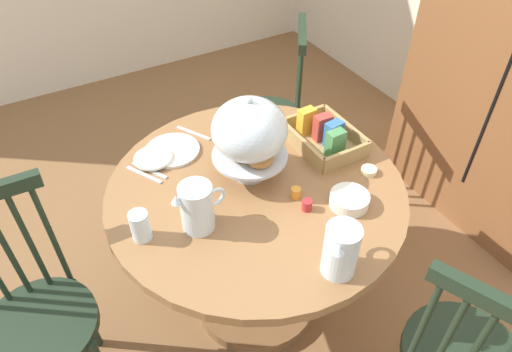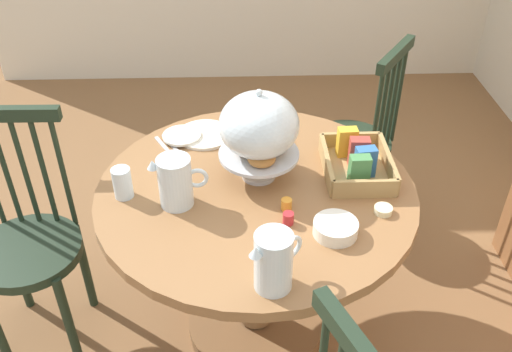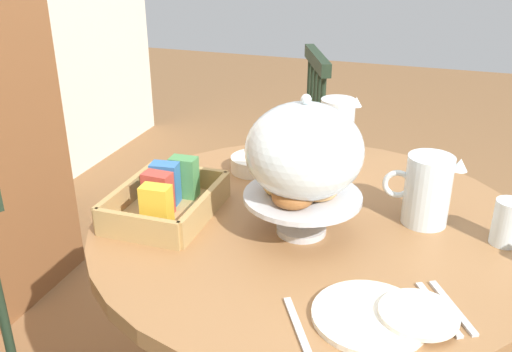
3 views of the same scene
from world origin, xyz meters
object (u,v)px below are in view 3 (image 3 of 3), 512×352
Objects in this scene: orange_juice_pitcher at (336,130)px; china_plate_large at (369,316)px; butter_dish at (188,172)px; cereal_bowl at (254,164)px; cereal_basket at (166,199)px; china_plate_small at (419,314)px; drinking_glass at (507,222)px; dining_table at (309,296)px; milk_pitcher at (427,193)px; windsor_chair_near_window at (279,181)px; pastry_stand_with_dome at (304,156)px.

orange_juice_pitcher is 0.83m from china_plate_large.
cereal_bowl is at bearing -60.56° from butter_dish.
china_plate_small is (-0.24, -0.64, -0.02)m from cereal_basket.
dining_table is at bearing 93.88° from drinking_glass.
dining_table is at bearing 40.68° from china_plate_small.
windsor_chair_near_window is at bearing 38.81° from milk_pitcher.
milk_pitcher is 0.43m from china_plate_large.
cereal_basket is 0.35m from cereal_bowl.
pastry_stand_with_dome is 0.39m from china_plate_large.
drinking_glass is (0.35, -0.17, 0.04)m from china_plate_small.
china_plate_large is at bearing -143.74° from pastry_stand_with_dome.
milk_pitcher is 3.24× the size of butter_dish.
cereal_basket is at bearing 102.93° from dining_table.
windsor_chair_near_window reaches higher than drinking_glass.
milk_pitcher is (-0.38, -0.30, -0.00)m from orange_juice_pitcher.
orange_juice_pitcher is 0.64m from drinking_glass.
milk_pitcher is 1.76× the size of drinking_glass.
windsor_chair_near_window is 0.64m from cereal_bowl.
china_plate_small is 2.50× the size of butter_dish.
dining_table is 0.50m from china_plate_small.
cereal_bowl is (-0.55, -0.08, 0.31)m from windsor_chair_near_window.
orange_juice_pitcher is at bearing -31.70° from cereal_basket.
cereal_basket is at bearing 92.62° from pastry_stand_with_dome.
drinking_glass is (-0.05, -0.18, -0.03)m from milk_pitcher.
milk_pitcher reaches higher than cereal_bowl.
china_plate_small is at bearing -177.95° from milk_pitcher.
china_plate_large is 0.09m from china_plate_small.
cereal_basket is at bearing 97.98° from drinking_glass.
dining_table is 0.46m from cereal_basket.
pastry_stand_with_dome is 1.77× the size of milk_pitcher.
cereal_bowl is (0.31, 0.23, -0.17)m from pastry_stand_with_dome.
orange_juice_pitcher is at bearing 15.63° from china_plate_large.
orange_juice_pitcher is 0.95× the size of milk_pitcher.
drinking_glass is at bearing -107.42° from cereal_bowl.
cereal_basket is (-0.02, 0.35, -0.16)m from pastry_stand_with_dome.
windsor_chair_near_window is 1.30m from china_plate_small.
drinking_glass is at bearing -25.49° from china_plate_small.
dining_table is 0.50m from butter_dish.
cereal_basket is at bearing 148.30° from orange_juice_pitcher.
cereal_bowl is (-0.21, 0.21, -0.06)m from orange_juice_pitcher.
cereal_bowl is 0.72m from drinking_glass.
orange_juice_pitcher is at bearing -51.18° from butter_dish.
orange_juice_pitcher is 1.31× the size of cereal_bowl.
china_plate_large is at bearing 103.46° from china_plate_small.
windsor_chair_near_window is 8.86× the size of drinking_glass.
china_plate_small is 0.77m from cereal_bowl.
windsor_chair_near_window is 3.09× the size of cereal_basket.
dining_table is 0.42m from milk_pitcher.
china_plate_large is (-1.14, -0.51, 0.29)m from windsor_chair_near_window.
china_plate_large is 2.00× the size of drinking_glass.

